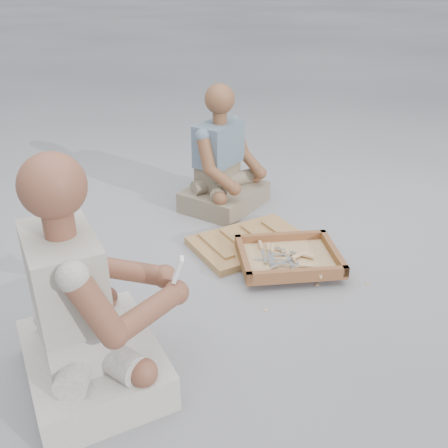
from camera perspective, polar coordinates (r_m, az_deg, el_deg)
name	(u,v)px	position (r m, az deg, el deg)	size (l,w,h in m)	color
ground	(256,290)	(2.53, 3.62, -7.56)	(60.00, 60.00, 0.00)	#949599
carved_panel	(250,243)	(2.90, 2.96, -2.13)	(0.64, 0.42, 0.04)	#945F39
tool_tray	(289,258)	(2.68, 7.38, -3.84)	(0.61, 0.54, 0.07)	brown
chisel_0	(294,257)	(2.65, 7.95, -3.80)	(0.22, 0.08, 0.02)	silver
chisel_1	(283,252)	(2.71, 6.79, -3.17)	(0.06, 0.22, 0.02)	silver
chisel_2	(313,272)	(2.57, 10.13, -5.40)	(0.08, 0.22, 0.02)	silver
chisel_3	(261,247)	(2.74, 4.27, -2.63)	(0.08, 0.22, 0.02)	silver
chisel_4	(304,255)	(2.68, 9.10, -3.49)	(0.16, 0.18, 0.02)	silver
chisel_5	(272,251)	(2.71, 5.54, -3.09)	(0.11, 0.20, 0.02)	silver
chisel_6	(285,260)	(2.65, 6.95, -4.06)	(0.21, 0.10, 0.02)	silver
chisel_7	(288,254)	(2.69, 7.29, -3.37)	(0.09, 0.21, 0.02)	silver
chisel_8	(268,249)	(2.72, 5.10, -2.91)	(0.10, 0.21, 0.02)	silver
chisel_9	(299,254)	(2.70, 8.53, -3.41)	(0.21, 0.09, 0.02)	silver
chisel_10	(302,265)	(2.58, 8.87, -4.70)	(0.19, 0.13, 0.02)	silver
wood_chip_0	(368,283)	(2.67, 16.12, -6.55)	(0.02, 0.01, 0.00)	tan
wood_chip_1	(266,310)	(2.39, 4.80, -9.78)	(0.02, 0.01, 0.00)	tan
wood_chip_2	(249,255)	(2.81, 2.88, -3.60)	(0.02, 0.01, 0.00)	tan
wood_chip_3	(303,249)	(2.90, 8.96, -2.83)	(0.02, 0.01, 0.00)	tan
wood_chip_4	(320,280)	(2.64, 10.92, -6.36)	(0.02, 0.01, 0.00)	tan
wood_chip_5	(307,272)	(2.69, 9.44, -5.42)	(0.02, 0.01, 0.00)	tan
wood_chip_6	(254,254)	(2.82, 3.45, -3.44)	(0.02, 0.01, 0.00)	tan
wood_chip_7	(317,266)	(2.75, 10.53, -4.73)	(0.02, 0.01, 0.00)	tan
wood_chip_8	(306,241)	(2.99, 9.32, -1.89)	(0.02, 0.01, 0.00)	tan
wood_chip_9	(317,284)	(2.60, 10.59, -6.81)	(0.02, 0.01, 0.00)	tan
wood_chip_10	(324,278)	(2.66, 11.41, -6.12)	(0.02, 0.01, 0.00)	tan
wood_chip_11	(257,254)	(2.82, 3.78, -3.48)	(0.02, 0.01, 0.00)	tan
craftsman	(85,313)	(1.91, -15.63, -9.76)	(0.64, 0.64, 0.94)	beige
companion	(223,168)	(3.29, -0.12, 6.42)	(0.66, 0.64, 0.81)	#7C7359
mobile_phone	(178,269)	(1.86, -5.29, -5.20)	(0.06, 0.05, 0.10)	white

